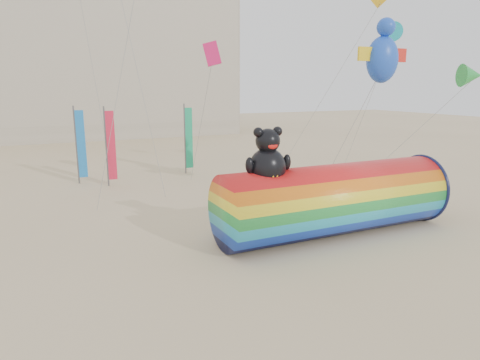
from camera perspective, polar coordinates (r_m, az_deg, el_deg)
name	(u,v)px	position (r m, az deg, el deg)	size (l,w,h in m)	color
ground	(245,244)	(17.96, 0.61, -8.58)	(160.00, 160.00, 0.00)	#CCB58C
windsock_assembly	(334,198)	(19.25, 12.46, -2.30)	(10.75, 3.28, 4.96)	red
kite_handler	(378,185)	(26.21, 17.89, -0.62)	(0.59, 0.39, 1.61)	#595D61
fabric_bundle	(421,201)	(25.90, 22.97, -2.60)	(2.62, 1.35, 0.41)	#35090A
festival_banners	(128,143)	(30.50, -14.66, 4.83)	(8.26, 1.90, 5.20)	#59595E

